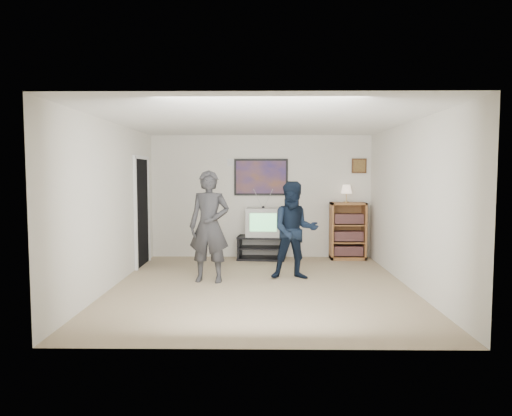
{
  "coord_description": "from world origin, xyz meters",
  "views": [
    {
      "loc": [
        0.02,
        -6.86,
        1.73
      ],
      "look_at": [
        -0.08,
        0.72,
        1.15
      ],
      "focal_mm": 32.0,
      "sensor_mm": 36.0,
      "label": 1
    }
  ],
  "objects_px": {
    "media_stand": "(262,248)",
    "bookshelf": "(348,231)",
    "person_tall": "(209,226)",
    "person_short": "(294,230)",
    "crt_television": "(263,222)"
  },
  "relations": [
    {
      "from": "crt_television",
      "to": "bookshelf",
      "type": "xyz_separation_m",
      "value": [
        1.7,
        0.05,
        -0.18
      ]
    },
    {
      "from": "bookshelf",
      "to": "person_tall",
      "type": "height_order",
      "value": "person_tall"
    },
    {
      "from": "media_stand",
      "to": "person_short",
      "type": "relative_size",
      "value": 0.62
    },
    {
      "from": "person_tall",
      "to": "person_short",
      "type": "distance_m",
      "value": 1.38
    },
    {
      "from": "media_stand",
      "to": "bookshelf",
      "type": "height_order",
      "value": "bookshelf"
    },
    {
      "from": "bookshelf",
      "to": "person_short",
      "type": "distance_m",
      "value": 2.14
    },
    {
      "from": "media_stand",
      "to": "person_short",
      "type": "distance_m",
      "value": 1.88
    },
    {
      "from": "crt_television",
      "to": "bookshelf",
      "type": "distance_m",
      "value": 1.72
    },
    {
      "from": "bookshelf",
      "to": "person_tall",
      "type": "bearing_deg",
      "value": -142.55
    },
    {
      "from": "bookshelf",
      "to": "media_stand",
      "type": "bearing_deg",
      "value": -178.35
    },
    {
      "from": "bookshelf",
      "to": "person_short",
      "type": "xyz_separation_m",
      "value": [
        -1.2,
        -1.76,
        0.23
      ]
    },
    {
      "from": "bookshelf",
      "to": "crt_television",
      "type": "bearing_deg",
      "value": -178.32
    },
    {
      "from": "media_stand",
      "to": "crt_television",
      "type": "xyz_separation_m",
      "value": [
        0.03,
        0.0,
        0.52
      ]
    },
    {
      "from": "media_stand",
      "to": "crt_television",
      "type": "height_order",
      "value": "crt_television"
    },
    {
      "from": "media_stand",
      "to": "bookshelf",
      "type": "bearing_deg",
      "value": 7.44
    }
  ]
}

